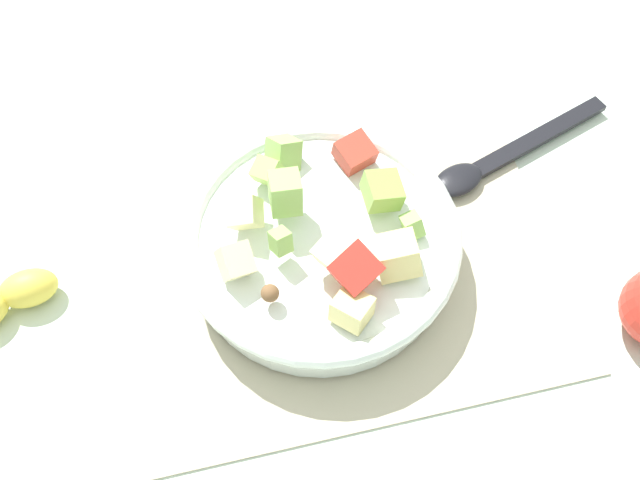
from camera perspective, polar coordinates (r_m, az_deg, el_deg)
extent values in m
plane|color=silver|center=(0.75, 1.21, -0.85)|extent=(2.40, 2.40, 0.00)
cube|color=#BCB299|center=(0.74, 1.21, -0.73)|extent=(0.42, 0.36, 0.01)
cylinder|color=white|center=(0.71, 0.00, -0.58)|extent=(0.24, 0.24, 0.05)
torus|color=white|center=(0.69, 0.00, 0.40)|extent=(0.26, 0.26, 0.02)
cube|color=#93C160|center=(0.73, -2.82, 6.44)|extent=(0.04, 0.05, 0.05)
cube|color=#9EC656|center=(0.71, -4.10, 5.27)|extent=(0.04, 0.03, 0.03)
cube|color=#93C160|center=(0.69, 7.02, 1.11)|extent=(0.02, 0.02, 0.03)
cube|color=#93C160|center=(0.66, -3.01, -0.10)|extent=(0.02, 0.03, 0.03)
cube|color=red|center=(0.64, 2.88, -2.17)|extent=(0.05, 0.05, 0.04)
cube|color=#E5D684|center=(0.67, 5.87, -1.19)|extent=(0.05, 0.04, 0.04)
cube|color=beige|center=(0.65, 0.94, -1.09)|extent=(0.04, 0.04, 0.03)
cube|color=#8CB74C|center=(0.69, 4.76, 3.75)|extent=(0.04, 0.03, 0.03)
cube|color=#BC3828|center=(0.73, 2.66, 6.64)|extent=(0.04, 0.04, 0.03)
cube|color=#E5D684|center=(0.64, 2.44, -5.27)|extent=(0.04, 0.04, 0.03)
cube|color=#93C160|center=(0.67, -2.66, 3.59)|extent=(0.03, 0.03, 0.04)
cube|color=beige|center=(0.66, -6.44, -1.61)|extent=(0.04, 0.04, 0.04)
sphere|color=brown|center=(0.65, -3.81, -4.05)|extent=(0.02, 0.02, 0.02)
cube|color=beige|center=(0.68, -5.78, 2.06)|extent=(0.04, 0.04, 0.04)
ellipsoid|color=black|center=(0.79, 10.42, 4.50)|extent=(0.06, 0.05, 0.01)
cube|color=black|center=(0.85, 16.18, 7.46)|extent=(0.18, 0.08, 0.01)
ellipsoid|color=yellow|center=(0.76, -21.25, -3.43)|extent=(0.06, 0.04, 0.04)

